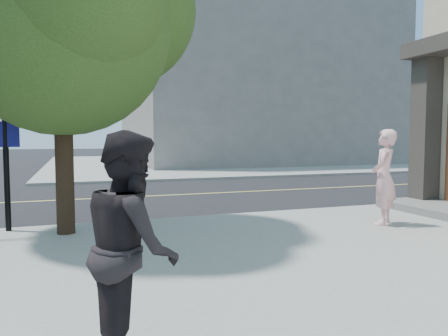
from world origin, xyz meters
name	(u,v)px	position (x,y,z in m)	size (l,w,h in m)	color
ground	(33,232)	(0.00, 0.00, 0.00)	(140.00, 140.00, 0.00)	black
road_ew	(46,201)	(0.00, 4.50, 0.01)	(140.00, 9.00, 0.01)	black
sidewalk_ne	(244,162)	(13.50, 21.50, 0.06)	(29.00, 25.00, 0.12)	gray
filler_ne	(248,72)	(14.00, 22.00, 7.12)	(18.00, 16.00, 14.00)	slate
man_on_phone	(384,177)	(6.92, -2.23, 1.11)	(0.72, 0.48, 1.99)	#F1AFB2
pedestrian	(132,247)	(1.26, -6.01, 1.06)	(0.91, 0.71, 1.87)	black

